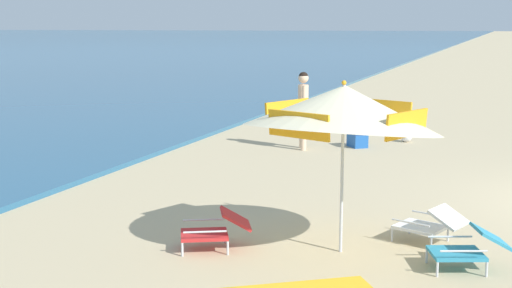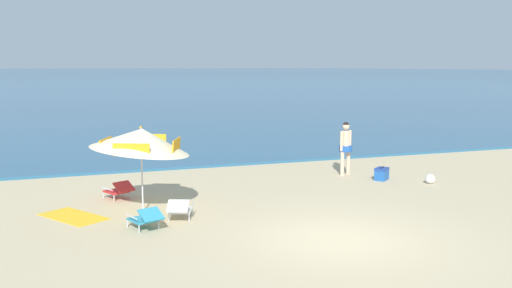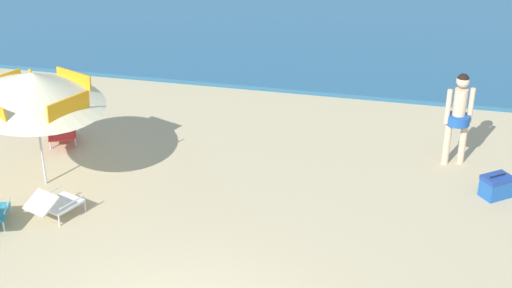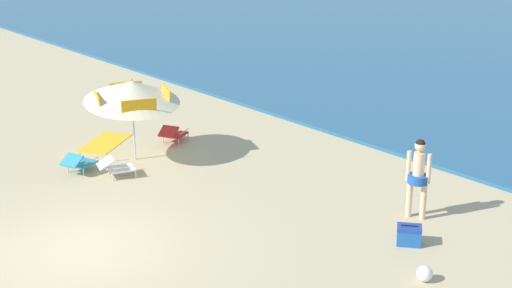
{
  "view_description": "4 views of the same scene",
  "coord_description": "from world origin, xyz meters",
  "px_view_note": "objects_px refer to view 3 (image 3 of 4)",
  "views": [
    {
      "loc": [
        -12.14,
        1.82,
        2.85
      ],
      "look_at": [
        0.46,
        6.3,
        0.6
      ],
      "focal_mm": 49.3,
      "sensor_mm": 36.0,
      "label": 1
    },
    {
      "loc": [
        -5.44,
        -10.04,
        3.68
      ],
      "look_at": [
        0.13,
        5.73,
        1.29
      ],
      "focal_mm": 38.44,
      "sensor_mm": 36.0,
      "label": 2
    },
    {
      "loc": [
        2.71,
        -6.57,
        6.32
      ],
      "look_at": [
        0.03,
        4.7,
        0.73
      ],
      "focal_mm": 50.63,
      "sensor_mm": 36.0,
      "label": 3
    },
    {
      "loc": [
        12.83,
        -6.75,
        7.14
      ],
      "look_at": [
        0.33,
        4.42,
        1.29
      ],
      "focal_mm": 54.66,
      "sensor_mm": 36.0,
      "label": 4
    }
  ],
  "objects_px": {
    "beach_umbrella_striped_main": "(33,88)",
    "cooler_box": "(496,186)",
    "person_standing_near_shore": "(459,113)",
    "lounge_chair_facing_sea": "(62,132)",
    "lounge_chair_beside_umbrella": "(54,203)"
  },
  "relations": [
    {
      "from": "lounge_chair_beside_umbrella",
      "to": "cooler_box",
      "type": "xyz_separation_m",
      "value": [
        7.14,
        2.42,
        -0.07
      ]
    },
    {
      "from": "lounge_chair_facing_sea",
      "to": "person_standing_near_shore",
      "type": "relative_size",
      "value": 0.57
    },
    {
      "from": "person_standing_near_shore",
      "to": "lounge_chair_beside_umbrella",
      "type": "bearing_deg",
      "value": -150.96
    },
    {
      "from": "cooler_box",
      "to": "person_standing_near_shore",
      "type": "bearing_deg",
      "value": 121.68
    },
    {
      "from": "cooler_box",
      "to": "beach_umbrella_striped_main",
      "type": "bearing_deg",
      "value": -170.05
    },
    {
      "from": "beach_umbrella_striped_main",
      "to": "person_standing_near_shore",
      "type": "height_order",
      "value": "beach_umbrella_striped_main"
    },
    {
      "from": "beach_umbrella_striped_main",
      "to": "lounge_chair_facing_sea",
      "type": "xyz_separation_m",
      "value": [
        -0.44,
        1.55,
        -1.58
      ]
    },
    {
      "from": "beach_umbrella_striped_main",
      "to": "lounge_chair_facing_sea",
      "type": "height_order",
      "value": "beach_umbrella_striped_main"
    },
    {
      "from": "lounge_chair_facing_sea",
      "to": "person_standing_near_shore",
      "type": "distance_m",
      "value": 7.71
    },
    {
      "from": "beach_umbrella_striped_main",
      "to": "cooler_box",
      "type": "bearing_deg",
      "value": 9.95
    },
    {
      "from": "beach_umbrella_striped_main",
      "to": "cooler_box",
      "type": "height_order",
      "value": "beach_umbrella_striped_main"
    },
    {
      "from": "person_standing_near_shore",
      "to": "lounge_chair_facing_sea",
      "type": "bearing_deg",
      "value": -172.63
    },
    {
      "from": "beach_umbrella_striped_main",
      "to": "person_standing_near_shore",
      "type": "distance_m",
      "value": 7.65
    },
    {
      "from": "lounge_chair_facing_sea",
      "to": "cooler_box",
      "type": "relative_size",
      "value": 1.7
    },
    {
      "from": "beach_umbrella_striped_main",
      "to": "lounge_chair_beside_umbrella",
      "type": "distance_m",
      "value": 2.03
    }
  ]
}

